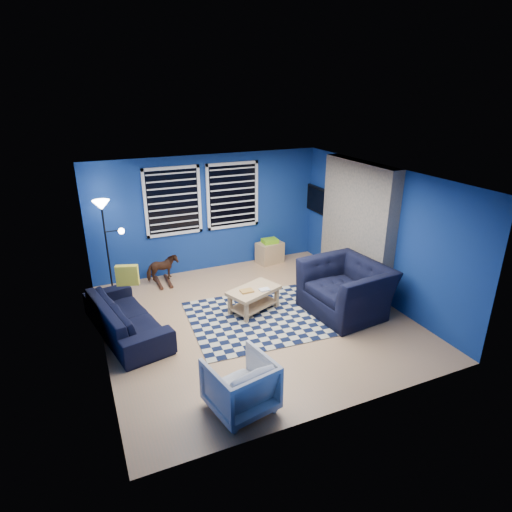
{
  "coord_description": "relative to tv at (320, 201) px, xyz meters",
  "views": [
    {
      "loc": [
        -2.61,
        -5.98,
        3.78
      ],
      "look_at": [
        0.15,
        0.3,
        1.05
      ],
      "focal_mm": 30.0,
      "sensor_mm": 36.0,
      "label": 1
    }
  ],
  "objects": [
    {
      "name": "fireplace",
      "position": [
        -0.09,
        -1.5,
        -0.2
      ],
      "size": [
        0.65,
        2.0,
        2.5
      ],
      "color": "gray",
      "rests_on": "floor"
    },
    {
      "name": "window_left",
      "position": [
        -3.2,
        0.46,
        0.2
      ],
      "size": [
        1.17,
        0.06,
        1.42
      ],
      "color": "black",
      "rests_on": "wall_back"
    },
    {
      "name": "rocking_horse",
      "position": [
        -3.6,
        0.09,
        -1.06
      ],
      "size": [
        0.39,
        0.67,
        0.53
      ],
      "primitive_type": "imported",
      "rotation": [
        0.0,
        0.0,
        1.74
      ],
      "color": "#462216",
      "rests_on": "floor"
    },
    {
      "name": "armchair_big",
      "position": [
        -0.87,
        -2.39,
        -0.95
      ],
      "size": [
        1.52,
        1.36,
        0.91
      ],
      "primitive_type": "imported",
      "rotation": [
        0.0,
        0.0,
        -1.47
      ],
      "color": "black",
      "rests_on": "floor"
    },
    {
      "name": "coffee_table",
      "position": [
        -2.35,
        -1.72,
        -1.08
      ],
      "size": [
        1.05,
        0.83,
        0.46
      ],
      "rotation": [
        0.0,
        0.0,
        0.38
      ],
      "color": "tan",
      "rests_on": "rug"
    },
    {
      "name": "sofa",
      "position": [
        -4.55,
        -1.56,
        -1.1
      ],
      "size": [
        2.19,
        1.22,
        0.6
      ],
      "primitive_type": "imported",
      "rotation": [
        0.0,
        0.0,
        1.78
      ],
      "color": "black",
      "rests_on": "floor"
    },
    {
      "name": "floor_lamp",
      "position": [
        -4.58,
        0.11,
        0.12
      ],
      "size": [
        0.5,
        0.31,
        1.85
      ],
      "color": "black",
      "rests_on": "floor"
    },
    {
      "name": "floor",
      "position": [
        -2.45,
        -2.0,
        -1.4
      ],
      "size": [
        5.0,
        5.0,
        0.0
      ],
      "primitive_type": "plane",
      "color": "tan",
      "rests_on": "ground"
    },
    {
      "name": "tv",
      "position": [
        0.0,
        0.0,
        0.0
      ],
      "size": [
        0.07,
        1.0,
        0.58
      ],
      "color": "black",
      "rests_on": "wall_right"
    },
    {
      "name": "wall_left",
      "position": [
        -4.95,
        -2.0,
        -0.15
      ],
      "size": [
        0.0,
        5.0,
        5.0
      ],
      "primitive_type": "plane",
      "rotation": [
        1.57,
        0.0,
        1.57
      ],
      "color": "navy",
      "rests_on": "floor"
    },
    {
      "name": "wall_back",
      "position": [
        -2.45,
        0.5,
        -0.15
      ],
      "size": [
        5.0,
        0.0,
        5.0
      ],
      "primitive_type": "plane",
      "rotation": [
        1.57,
        0.0,
        0.0
      ],
      "color": "navy",
      "rests_on": "floor"
    },
    {
      "name": "ceiling",
      "position": [
        -2.45,
        -2.0,
        1.1
      ],
      "size": [
        5.0,
        5.0,
        0.0
      ],
      "primitive_type": "plane",
      "rotation": [
        3.14,
        0.0,
        0.0
      ],
      "color": "white",
      "rests_on": "wall_back"
    },
    {
      "name": "armchair_bent",
      "position": [
        -3.5,
        -3.95,
        -1.05
      ],
      "size": [
        0.89,
        0.91,
        0.7
      ],
      "primitive_type": "imported",
      "rotation": [
        0.0,
        0.0,
        3.34
      ],
      "color": "gray",
      "rests_on": "floor"
    },
    {
      "name": "rug",
      "position": [
        -2.3,
        -2.0,
        -1.39
      ],
      "size": [
        2.62,
        2.16,
        0.02
      ],
      "primitive_type": "cube",
      "rotation": [
        0.0,
        0.0,
        -0.06
      ],
      "color": "black",
      "rests_on": "floor"
    },
    {
      "name": "cabinet",
      "position": [
        -1.1,
        0.25,
        -1.15
      ],
      "size": [
        0.63,
        0.48,
        0.57
      ],
      "rotation": [
        0.0,
        0.0,
        0.18
      ],
      "color": "tan",
      "rests_on": "floor"
    },
    {
      "name": "wall_right",
      "position": [
        0.05,
        -2.0,
        -0.15
      ],
      "size": [
        0.0,
        5.0,
        5.0
      ],
      "primitive_type": "plane",
      "rotation": [
        1.57,
        0.0,
        -1.57
      ],
      "color": "navy",
      "rests_on": "floor"
    },
    {
      "name": "window_right",
      "position": [
        -1.9,
        0.46,
        0.2
      ],
      "size": [
        1.17,
        0.06,
        1.42
      ],
      "color": "black",
      "rests_on": "wall_back"
    },
    {
      "name": "throw_pillow",
      "position": [
        -4.4,
        -1.01,
        -0.62
      ],
      "size": [
        0.39,
        0.22,
        0.35
      ],
      "primitive_type": "cube",
      "rotation": [
        0.0,
        0.0,
        -0.31
      ],
      "color": "yellow",
      "rests_on": "sofa"
    }
  ]
}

